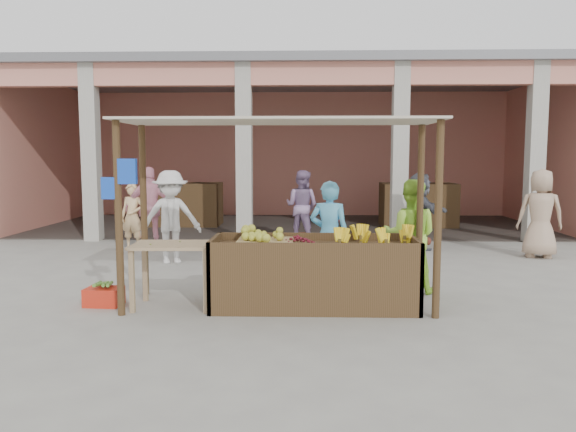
{
  "coord_description": "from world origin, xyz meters",
  "views": [
    {
      "loc": [
        0.39,
        -7.06,
        1.92
      ],
      "look_at": [
        0.13,
        1.2,
        1.05
      ],
      "focal_mm": 35.0,
      "sensor_mm": 36.0,
      "label": 1
    }
  ],
  "objects_px": {
    "motorcycle": "(310,242)",
    "vendor_blue": "(329,232)",
    "fruit_stall": "(314,276)",
    "side_table": "(174,254)",
    "vendor_green": "(410,233)",
    "red_crate": "(104,297)"
  },
  "relations": [
    {
      "from": "fruit_stall",
      "to": "motorcycle",
      "type": "relative_size",
      "value": 1.55
    },
    {
      "from": "side_table",
      "to": "red_crate",
      "type": "bearing_deg",
      "value": 176.02
    },
    {
      "from": "fruit_stall",
      "to": "side_table",
      "type": "distance_m",
      "value": 1.81
    },
    {
      "from": "side_table",
      "to": "vendor_green",
      "type": "distance_m",
      "value": 3.32
    },
    {
      "from": "side_table",
      "to": "motorcycle",
      "type": "relative_size",
      "value": 0.62
    },
    {
      "from": "side_table",
      "to": "vendor_blue",
      "type": "height_order",
      "value": "vendor_blue"
    },
    {
      "from": "vendor_green",
      "to": "vendor_blue",
      "type": "bearing_deg",
      "value": 12.02
    },
    {
      "from": "fruit_stall",
      "to": "motorcycle",
      "type": "height_order",
      "value": "motorcycle"
    },
    {
      "from": "vendor_green",
      "to": "red_crate",
      "type": "bearing_deg",
      "value": 26.96
    },
    {
      "from": "vendor_green",
      "to": "side_table",
      "type": "bearing_deg",
      "value": 31.04
    },
    {
      "from": "side_table",
      "to": "red_crate",
      "type": "distance_m",
      "value": 1.09
    },
    {
      "from": "motorcycle",
      "to": "vendor_blue",
      "type": "bearing_deg",
      "value": 165.89
    },
    {
      "from": "fruit_stall",
      "to": "motorcycle",
      "type": "bearing_deg",
      "value": 90.46
    },
    {
      "from": "vendor_blue",
      "to": "motorcycle",
      "type": "xyz_separation_m",
      "value": [
        -0.26,
        1.74,
        -0.41
      ]
    },
    {
      "from": "fruit_stall",
      "to": "motorcycle",
      "type": "xyz_separation_m",
      "value": [
        -0.02,
        2.69,
        0.04
      ]
    },
    {
      "from": "vendor_blue",
      "to": "vendor_green",
      "type": "bearing_deg",
      "value": -167.6
    },
    {
      "from": "motorcycle",
      "to": "red_crate",
      "type": "bearing_deg",
      "value": 112.68
    },
    {
      "from": "red_crate",
      "to": "vendor_green",
      "type": "height_order",
      "value": "vendor_green"
    },
    {
      "from": "motorcycle",
      "to": "vendor_green",
      "type": "bearing_deg",
      "value": -164.29
    },
    {
      "from": "fruit_stall",
      "to": "vendor_blue",
      "type": "bearing_deg",
      "value": 76.22
    },
    {
      "from": "red_crate",
      "to": "vendor_blue",
      "type": "height_order",
      "value": "vendor_blue"
    },
    {
      "from": "vendor_blue",
      "to": "motorcycle",
      "type": "height_order",
      "value": "vendor_blue"
    }
  ]
}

